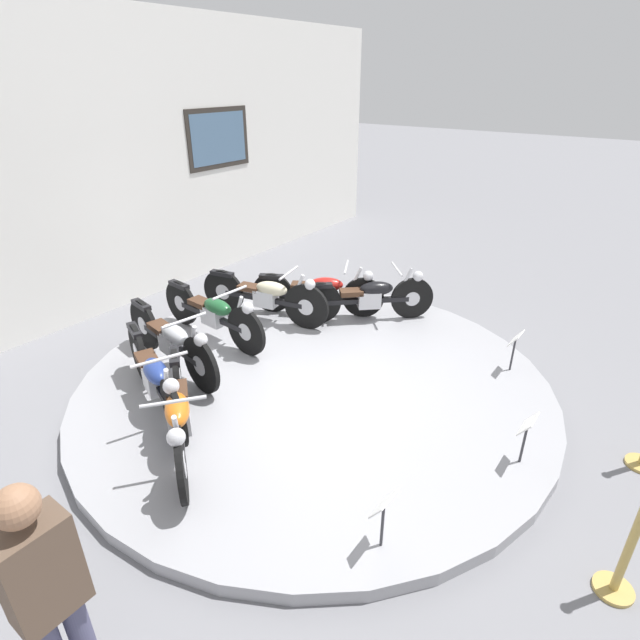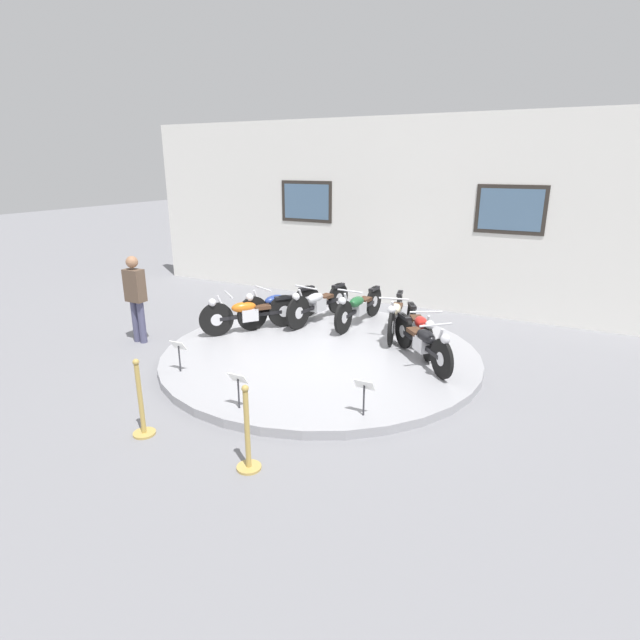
{
  "view_description": "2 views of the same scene",
  "coord_description": "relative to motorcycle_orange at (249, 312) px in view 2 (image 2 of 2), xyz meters",
  "views": [
    {
      "loc": [
        -3.96,
        -2.99,
        3.36
      ],
      "look_at": [
        0.08,
        -0.03,
        0.87
      ],
      "focal_mm": 28.0,
      "sensor_mm": 36.0,
      "label": 1
    },
    {
      "loc": [
        3.73,
        -7.23,
        3.28
      ],
      "look_at": [
        0.01,
        -0.06,
        0.72
      ],
      "focal_mm": 28.0,
      "sensor_mm": 36.0,
      "label": 2
    }
  ],
  "objects": [
    {
      "name": "display_platform",
      "position": [
        1.71,
        -0.3,
        -0.46
      ],
      "size": [
        5.46,
        5.46,
        0.13
      ],
      "primitive_type": "cylinder",
      "color": "#99999E",
      "rests_on": "ground_plane"
    },
    {
      "name": "motorcycle_black",
      "position": [
        3.42,
        0.0,
        -0.01
      ],
      "size": [
        1.38,
        1.47,
        0.78
      ],
      "color": "black",
      "rests_on": "display_platform"
    },
    {
      "name": "stanchion_post_right_of_entry",
      "position": [
        2.51,
        -3.6,
        -0.18
      ],
      "size": [
        0.28,
        0.28,
        1.02
      ],
      "color": "tan",
      "rests_on": "ground_plane"
    },
    {
      "name": "info_placard_front_centre",
      "position": [
        1.71,
        -2.68,
        -0.02
      ],
      "size": [
        0.26,
        0.11,
        0.51
      ],
      "color": "#333338",
      "rests_on": "display_platform"
    },
    {
      "name": "motorcycle_cream",
      "position": [
        2.54,
        1.19,
        0.0
      ],
      "size": [
        0.61,
        1.97,
        0.81
      ],
      "color": "black",
      "rests_on": "display_platform"
    },
    {
      "name": "motorcycle_blue",
      "position": [
        0.26,
        0.69,
        0.01
      ],
      "size": [
        0.82,
        1.9,
        0.82
      ],
      "color": "black",
      "rests_on": "display_platform"
    },
    {
      "name": "ground_plane",
      "position": [
        1.71,
        -0.3,
        -0.52
      ],
      "size": [
        60.0,
        60.0,
        0.0
      ],
      "primitive_type": "plane",
      "color": "slate"
    },
    {
      "name": "info_placard_front_left",
      "position": [
        0.15,
        -2.1,
        -0.02
      ],
      "size": [
        0.26,
        0.11,
        0.51
      ],
      "color": "#333338",
      "rests_on": "display_platform"
    },
    {
      "name": "visitor_standing",
      "position": [
        -1.73,
        -1.14,
        0.41
      ],
      "size": [
        0.36,
        0.22,
        1.65
      ],
      "color": "#4C4C6B",
      "rests_on": "ground_plane"
    },
    {
      "name": "back_wall",
      "position": [
        1.71,
        3.68,
        1.61
      ],
      "size": [
        14.0,
        0.22,
        4.26
      ],
      "color": "white",
      "rests_on": "ground_plane"
    },
    {
      "name": "stanchion_post_left_of_entry",
      "position": [
        0.91,
        -3.6,
        -0.18
      ],
      "size": [
        0.28,
        0.28,
        1.02
      ],
      "color": "tan",
      "rests_on": "ground_plane"
    },
    {
      "name": "motorcycle_silver",
      "position": [
        0.88,
        1.19,
        0.01
      ],
      "size": [
        0.54,
        2.0,
        0.81
      ],
      "color": "black",
      "rests_on": "display_platform"
    },
    {
      "name": "motorcycle_red",
      "position": [
        3.17,
        0.69,
        -0.02
      ],
      "size": [
        0.99,
        1.74,
        0.78
      ],
      "color": "black",
      "rests_on": "display_platform"
    },
    {
      "name": "info_placard_front_right",
      "position": [
        3.26,
        -2.1,
        -0.02
      ],
      "size": [
        0.26,
        0.11,
        0.51
      ],
      "color": "#333338",
      "rests_on": "display_platform"
    },
    {
      "name": "motorcycle_green",
      "position": [
        1.71,
        1.37,
        -0.0
      ],
      "size": [
        0.54,
        1.99,
        0.8
      ],
      "color": "black",
      "rests_on": "display_platform"
    },
    {
      "name": "motorcycle_orange",
      "position": [
        0.0,
        0.0,
        0.0
      ],
      "size": [
        1.28,
        1.61,
        0.8
      ],
      "color": "black",
      "rests_on": "display_platform"
    }
  ]
}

